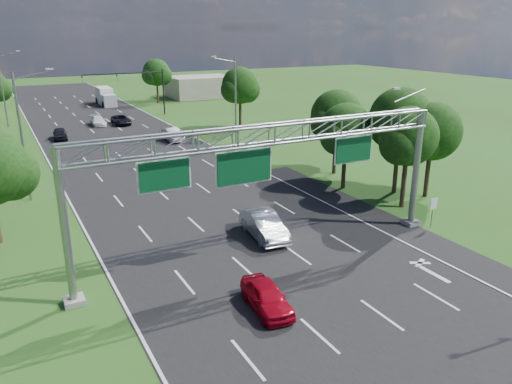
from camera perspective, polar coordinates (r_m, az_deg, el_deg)
ground at (r=45.52m, az=-9.85°, el=1.30°), size 220.00×220.00×0.00m
road at (r=45.52m, az=-9.85°, el=1.30°), size 18.00×180.00×0.02m
road_flare at (r=37.06m, az=13.64°, el=-2.93°), size 3.00×30.00×0.02m
sign_gantry at (r=27.87m, az=1.97°, el=5.45°), size 23.50×1.00×9.56m
regulatory_sign at (r=36.04m, az=19.61°, el=-1.55°), size 0.60×0.08×2.10m
traffic_signal at (r=79.69m, az=-13.06°, el=12.12°), size 12.21×0.24×7.00m
streetlight_l_near at (r=42.26m, az=-25.03°, el=6.35°), size 2.97×0.22×10.16m
streetlight_l_far at (r=76.93m, az=-26.89°, el=10.76°), size 2.97×0.22×10.16m
streetlight_r_mid at (r=57.58m, az=-2.53°, el=10.77°), size 2.97×0.22×10.16m
tree_cluster_right at (r=42.32m, az=14.28°, el=7.15°), size 9.91×14.60×8.68m
tree_verge_rd at (r=66.82m, az=-1.80°, el=11.87°), size 5.76×4.80×8.28m
tree_verge_re at (r=93.99m, az=-11.27°, el=13.12°), size 5.76×4.80×7.84m
building_right at (r=101.29m, az=-6.37°, el=11.88°), size 12.00×9.00×4.00m
red_coupe at (r=24.69m, az=1.23°, el=-11.86°), size 2.01×4.13×1.36m
silver_sedan at (r=32.62m, az=0.90°, el=-3.79°), size 2.28×5.14×1.64m
car_queue_a at (r=74.06m, az=-17.60°, el=7.75°), size 1.94×4.43×1.27m
car_queue_b at (r=73.79m, az=-15.16°, el=7.95°), size 2.27×4.74×1.30m
car_queue_c at (r=66.08m, az=-21.49°, el=6.20°), size 1.98×4.17×1.38m
car_queue_d at (r=61.66m, az=-9.50°, el=6.49°), size 1.61×4.57×1.50m
box_truck at (r=94.10m, az=-16.83°, el=10.40°), size 2.48×7.93×2.98m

